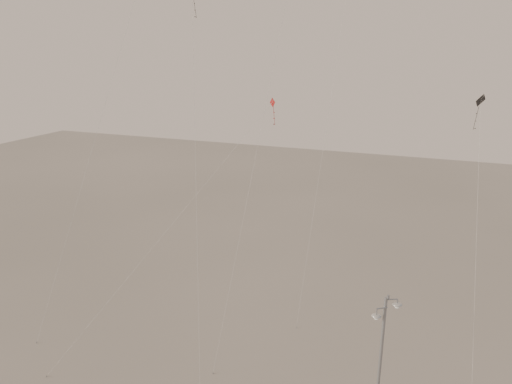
% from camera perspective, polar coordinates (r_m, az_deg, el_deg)
% --- Properties ---
extents(street_lamp, '(1.45, 1.10, 8.29)m').
position_cam_1_polar(street_lamp, '(32.28, 12.38, -16.22)').
color(street_lamp, '#92959A').
rests_on(street_lamp, ground).
extents(kite_1, '(3.68, 7.12, 24.18)m').
position_cam_1_polar(kite_1, '(36.10, -6.18, 10.05)').
color(kite_1, '#272421').
rests_on(kite_1, ground).
extents(kite_3, '(12.01, 9.89, 17.34)m').
position_cam_1_polar(kite_3, '(36.56, -4.59, 1.28)').
color(kite_3, maroon).
rests_on(kite_3, ground).
extents(kite_4, '(1.62, 5.70, 18.06)m').
position_cam_1_polar(kite_4, '(33.75, 21.33, 2.14)').
color(kite_4, '#272421').
rests_on(kite_4, ground).
extents(kite_5, '(0.57, 13.03, 29.43)m').
position_cam_1_polar(kite_5, '(47.68, 8.57, 15.92)').
color(kite_5, maroon).
rests_on(kite_5, ground).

